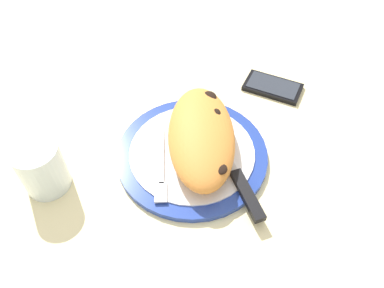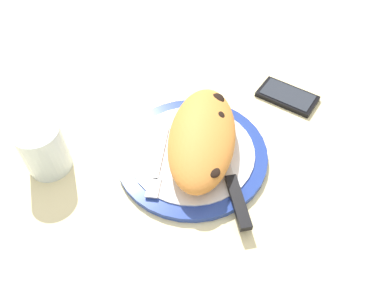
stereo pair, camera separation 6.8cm
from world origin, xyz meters
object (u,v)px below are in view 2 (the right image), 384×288
object	(u,v)px
calzone	(202,137)
fork	(158,166)
knife	(233,186)
water_glass	(45,151)
plate	(192,154)
smartphone	(287,96)

from	to	relation	value
calzone	fork	bearing A→B (deg)	-63.62
knife	water_glass	distance (cm)	33.96
plate	calzone	xyz separation A→B (cm)	(-0.76, 1.92, 3.91)
plate	fork	xyz separation A→B (cm)	(3.33, -6.33, 1.01)
knife	fork	bearing A→B (deg)	-111.91
smartphone	water_glass	size ratio (longest dim) A/B	1.46
calzone	smartphone	world-z (taller)	calzone
fork	knife	size ratio (longest dim) A/B	0.69
plate	calzone	world-z (taller)	calzone
calzone	knife	size ratio (longest dim) A/B	1.10
plate	smartphone	distance (cm)	26.29
calzone	smartphone	size ratio (longest dim) A/B	1.92
water_glass	calzone	bearing A→B (deg)	93.38
plate	knife	size ratio (longest dim) A/B	1.17
calzone	plate	bearing A→B (deg)	-68.49
calzone	water_glass	xyz separation A→B (cm)	(1.67, -28.28, -0.44)
plate	smartphone	xyz separation A→B (cm)	(-15.02, 21.57, -0.17)
calzone	water_glass	size ratio (longest dim) A/B	2.79
smartphone	fork	bearing A→B (deg)	-56.66
knife	smartphone	bearing A→B (deg)	147.68
plate	water_glass	size ratio (longest dim) A/B	2.97
plate	smartphone	size ratio (longest dim) A/B	2.04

